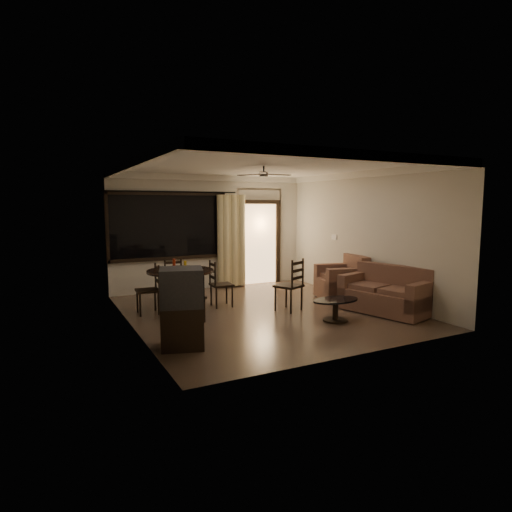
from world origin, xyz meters
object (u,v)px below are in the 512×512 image
dining_chair_south (193,304)px  dining_table (181,279)px  dining_chair_east (221,293)px  sofa (387,294)px  coffee_table (335,306)px  tv_cabinet (182,308)px  armchair (343,281)px  side_chair (289,295)px  dining_chair_north (172,289)px  dining_chair_west (148,299)px

dining_chair_south → dining_table: bearing=89.9°
dining_chair_east → sofa: 3.30m
dining_chair_south → coffee_table: bearing=-23.6°
tv_cabinet → sofa: (4.16, 0.18, -0.24)m
armchair → side_chair: 1.66m
dining_chair_east → dining_chair_north: size_ratio=1.00×
coffee_table → dining_table: bearing=138.0°
dining_chair_west → tv_cabinet: bearing=2.9°
dining_chair_east → coffee_table: bearing=-141.3°
sofa → side_chair: (-1.63, 0.97, -0.04)m
dining_chair_east → side_chair: side_chair is taller
dining_chair_west → sofa: 4.61m
dining_chair_north → dining_chair_south: bearing=90.0°
dining_chair_south → sofa: (3.57, -1.10, 0.05)m
armchair → coffee_table: bearing=-117.7°
dining_chair_west → sofa: bearing=67.4°
coffee_table → side_chair: size_ratio=0.87×
dining_chair_west → tv_cabinet: size_ratio=0.81×
armchair → tv_cabinet: bearing=-145.1°
sofa → armchair: bearing=75.3°
armchair → coffee_table: 1.89m
tv_cabinet → coffee_table: 2.90m
dining_chair_east → coffee_table: 2.42m
side_chair → sofa: bearing=125.3°
dining_chair_north → sofa: (3.48, -2.74, 0.07)m
dining_chair_south → tv_cabinet: 1.43m
dining_table → sofa: (3.52, -1.95, -0.29)m
dining_chair_north → coffee_table: size_ratio=1.05×
dining_chair_east → dining_chair_west: bearing=89.5°
dining_chair_north → dining_table: bearing=90.1°
dining_table → dining_chair_west: (-0.63, 0.05, -0.35)m
side_chair → dining_chair_east: bearing=-65.1°
dining_table → sofa: size_ratio=0.71×
dining_table → dining_chair_south: dining_table is taller
dining_chair_west → sofa: dining_chair_west is taller
dining_table → tv_cabinet: tv_cabinet is taller
dining_chair_west → coffee_table: size_ratio=1.05×
dining_chair_south → armchair: (3.57, 0.23, 0.09)m
dining_chair_east → tv_cabinet: 2.57m
dining_table → tv_cabinet: size_ratio=1.11×
coffee_table → dining_chair_east: bearing=125.5°
side_chair → tv_cabinet: bearing=0.6°
dining_chair_west → dining_chair_north: (0.67, 0.74, 0.00)m
dining_chair_east → coffee_table: (1.40, -1.97, -0.02)m
dining_chair_west → armchair: (4.14, -0.67, 0.11)m
dining_chair_north → coffee_table: bearing=131.3°
coffee_table → dining_chair_north: bearing=128.1°
dining_table → coffee_table: 3.03m
sofa → dining_chair_west: bearing=139.4°
dining_chair_west → dining_chair_north: same height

